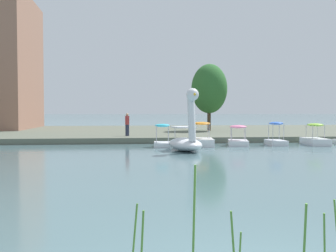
% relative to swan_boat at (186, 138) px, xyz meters
% --- Properties ---
extents(shore_bank_far, '(156.28, 22.33, 0.40)m').
position_rel_swan_boat_xyz_m(shore_bank_far, '(-1.35, 16.08, -0.51)').
color(shore_bank_far, '#5B6051').
rests_on(shore_bank_far, ground_plane).
extents(swan_boat, '(2.15, 3.40, 3.37)m').
position_rel_swan_boat_xyz_m(swan_boat, '(0.00, 0.00, 0.00)').
color(swan_boat, white).
rests_on(swan_boat, ground_plane).
extents(pedal_boat_cyan, '(1.16, 1.81, 1.41)m').
position_rel_swan_boat_xyz_m(pedal_boat_cyan, '(-1.06, 2.64, -0.30)').
color(pedal_boat_cyan, white).
rests_on(pedal_boat_cyan, ground_plane).
extents(pedal_boat_orange, '(1.68, 2.44, 1.51)m').
position_rel_swan_boat_xyz_m(pedal_boat_orange, '(1.45, 3.04, -0.31)').
color(pedal_boat_orange, white).
rests_on(pedal_boat_orange, ground_plane).
extents(pedal_boat_pink, '(1.59, 2.19, 1.30)m').
position_rel_swan_boat_xyz_m(pedal_boat_pink, '(3.83, 3.11, -0.30)').
color(pedal_boat_pink, white).
rests_on(pedal_boat_pink, ground_plane).
extents(pedal_boat_blue, '(1.15, 1.81, 1.50)m').
position_rel_swan_boat_xyz_m(pedal_boat_blue, '(6.34, 3.10, -0.24)').
color(pedal_boat_blue, white).
rests_on(pedal_boat_blue, ground_plane).
extents(pedal_boat_lime, '(1.40, 2.42, 1.40)m').
position_rel_swan_boat_xyz_m(pedal_boat_lime, '(8.89, 2.95, -0.30)').
color(pedal_boat_lime, white).
rests_on(pedal_boat_lime, ground_plane).
extents(tree_broadleaf_left, '(3.52, 4.20, 6.10)m').
position_rel_swan_boat_xyz_m(tree_broadleaf_left, '(4.27, 13.94, 3.52)').
color(tree_broadleaf_left, '#423323').
rests_on(tree_broadleaf_left, shore_bank_far).
extents(person_on_path, '(0.29, 0.29, 1.65)m').
position_rel_swan_boat_xyz_m(person_on_path, '(-3.20, 7.08, 0.55)').
color(person_on_path, '#23283D').
rests_on(person_on_path, shore_bank_far).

